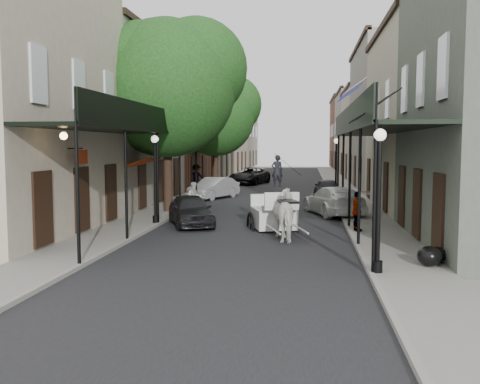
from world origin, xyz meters
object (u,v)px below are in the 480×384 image
(tree_far, at_px, (220,113))
(horse, at_px, (288,215))
(car_right_near, at_px, (334,201))
(tree_near, at_px, (176,83))
(lamppost_right_near, at_px, (379,198))
(car_left_near, at_px, (191,210))
(lamppost_left, at_px, (155,177))
(car_right_far, at_px, (327,188))
(pedestrian_walking, at_px, (194,198))
(car_left_far, at_px, (250,176))
(car_left_mid, at_px, (214,188))
(carriage, at_px, (271,199))
(pedestrian_sidewalk_right, at_px, (357,211))
(pedestrian_sidewalk_left, at_px, (196,177))
(lamppost_right_far, at_px, (336,167))

(tree_far, height_order, horse, tree_far)
(horse, distance_m, car_right_near, 7.45)
(tree_near, xyz_separation_m, lamppost_right_near, (8.30, -12.18, -4.44))
(car_left_near, bearing_deg, lamppost_left, 162.02)
(tree_far, relative_size, car_right_far, 2.30)
(horse, relative_size, car_left_near, 0.55)
(lamppost_right_near, xyz_separation_m, pedestrian_walking, (-7.39, 12.08, -1.26))
(lamppost_right_near, relative_size, horse, 1.71)
(car_right_near, bearing_deg, car_left_far, -89.51)
(tree_far, bearing_deg, horse, -74.40)
(tree_near, bearing_deg, car_right_near, 1.29)
(pedestrian_walking, relative_size, car_left_mid, 0.38)
(carriage, relative_size, pedestrian_walking, 1.94)
(pedestrian_sidewalk_right, height_order, car_left_near, pedestrian_sidewalk_right)
(carriage, xyz_separation_m, car_left_far, (-3.52, 24.75, -0.45))
(horse, distance_m, pedestrian_walking, 8.47)
(pedestrian_sidewalk_right, xyz_separation_m, car_left_far, (-6.89, 25.92, -0.15))
(carriage, distance_m, car_left_mid, 12.47)
(carriage, bearing_deg, pedestrian_sidewalk_left, 95.61)
(car_left_mid, relative_size, car_right_near, 0.85)
(car_left_mid, distance_m, car_left_far, 13.14)
(pedestrian_sidewalk_right, bearing_deg, carriage, 60.15)
(pedestrian_sidewalk_left, xyz_separation_m, car_right_near, (9.40, -12.32, -0.36))
(carriage, height_order, pedestrian_sidewalk_right, carriage)
(lamppost_right_far, distance_m, pedestrian_walking, 10.90)
(lamppost_right_near, bearing_deg, lamppost_right_far, 90.00)
(pedestrian_sidewalk_left, relative_size, car_right_far, 0.51)
(tree_near, distance_m, pedestrian_sidewalk_left, 13.71)
(lamppost_right_near, xyz_separation_m, pedestrian_sidewalk_right, (0.10, 6.74, -1.17))
(car_left_far, bearing_deg, tree_far, -89.93)
(lamppost_left, xyz_separation_m, pedestrian_walking, (0.81, 4.08, -1.26))
(car_left_mid, height_order, car_left_far, car_left_far)
(pedestrian_walking, height_order, car_left_far, pedestrian_walking)
(horse, xyz_separation_m, car_left_mid, (-5.22, 14.38, -0.23))
(tree_near, distance_m, horse, 10.67)
(car_left_far, relative_size, car_right_far, 1.41)
(lamppost_right_far, relative_size, carriage, 1.21)
(carriage, distance_m, pedestrian_walking, 5.87)
(horse, height_order, car_left_mid, horse)
(lamppost_left, distance_m, car_left_near, 2.04)
(pedestrian_walking, distance_m, car_left_mid, 7.49)
(pedestrian_sidewalk_left, height_order, car_left_mid, pedestrian_sidewalk_left)
(lamppost_right_near, bearing_deg, pedestrian_sidewalk_right, 89.15)
(lamppost_right_far, distance_m, pedestrian_sidewalk_left, 10.99)
(pedestrian_sidewalk_right, height_order, car_right_near, pedestrian_sidewalk_right)
(car_left_far, distance_m, car_right_far, 13.25)
(carriage, bearing_deg, car_left_mid, 94.85)
(lamppost_left, distance_m, pedestrian_walking, 4.35)
(car_left_near, xyz_separation_m, car_right_far, (6.20, 12.91, -0.03))
(lamppost_left, height_order, pedestrian_sidewalk_left, lamppost_left)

